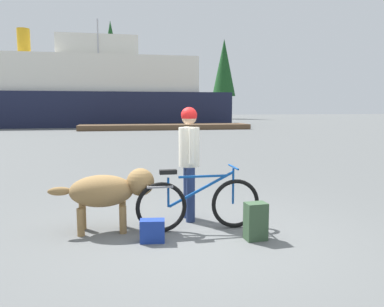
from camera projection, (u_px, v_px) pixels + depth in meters
name	position (u px, v px, depth m)	size (l,w,h in m)	color
ground_plane	(200.00, 236.00, 5.15)	(160.00, 160.00, 0.00)	#595B5B
bicycle	(198.00, 203.00, 5.37)	(1.81, 0.44, 0.91)	black
person_cyclist	(189.00, 152.00, 5.79)	(0.32, 0.53, 1.76)	navy
dog	(109.00, 190.00, 5.31)	(1.47, 0.53, 0.89)	olive
backpack	(256.00, 221.00, 4.99)	(0.28, 0.20, 0.50)	#334C33
handbag_pannier	(152.00, 231.00, 4.92)	(0.32, 0.18, 0.30)	navy
dock_pier	(165.00, 127.00, 29.85)	(13.27, 2.81, 0.40)	brown
ferry_boat	(69.00, 93.00, 34.75)	(29.37, 7.72, 8.66)	#191E38
sailboat_moored	(100.00, 121.00, 33.33)	(8.28, 2.32, 9.27)	navy
pine_tree_far_left	(4.00, 80.00, 48.72)	(3.67, 3.67, 8.34)	#4C331E
pine_tree_center	(111.00, 58.00, 50.29)	(3.62, 3.62, 13.13)	#4C331E
pine_tree_far_right	(224.00, 68.00, 55.40)	(3.42, 3.42, 11.66)	#4C331E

